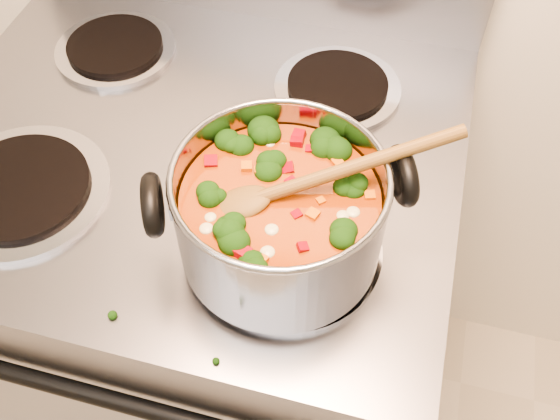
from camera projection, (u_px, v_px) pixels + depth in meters
The scene contains 4 objects.
electric_range at pixel (216, 292), 1.27m from camera, with size 0.79×0.71×1.08m.
stockpot at pixel (280, 215), 0.72m from camera, with size 0.31×0.24×0.15m.
wooden_spoon at pixel (297, 185), 0.69m from camera, with size 0.27×0.16×0.09m.
cooktop_crumbs at pixel (198, 296), 0.74m from camera, with size 0.14×0.15×0.01m.
Camera 1 is at (0.26, 0.58, 1.58)m, focal length 40.00 mm.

